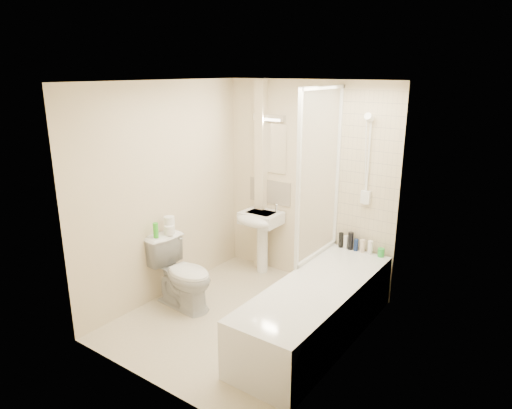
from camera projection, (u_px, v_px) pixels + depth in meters
The scene contains 26 objects.
floor at pixel (244, 319), 4.75m from camera, with size 2.50×2.50×0.00m, color beige.
wall_back at pixel (307, 184), 5.39m from camera, with size 2.20×0.02×2.40m, color beige.
wall_left at pixel (164, 192), 5.02m from camera, with size 0.02×2.50×2.40m, color beige.
wall_right at pixel (349, 232), 3.80m from camera, with size 0.02×2.50×2.40m, color beige.
ceiling at pixel (243, 81), 4.07m from camera, with size 2.20×2.50×0.02m, color white.
tile_back at pixel (368, 174), 4.90m from camera, with size 0.70×0.01×1.75m, color beige.
tile_right at pixel (357, 202), 3.86m from camera, with size 0.01×2.10×1.75m, color beige.
pipe_boxing at pixel (261, 178), 5.69m from camera, with size 0.12×0.12×2.40m, color beige.
splashback at pixel (270, 192), 5.72m from camera, with size 0.60×0.01×0.30m, color beige.
mirror at pixel (270, 148), 5.56m from camera, with size 0.46×0.01×0.60m, color white.
strip_light at pixel (269, 118), 5.44m from camera, with size 0.42×0.07×0.07m, color silver.
bathtub at pixel (316, 310), 4.37m from camera, with size 0.70×2.10×0.55m.
shower_screen at pixel (320, 175), 4.74m from camera, with size 0.04×0.92×1.80m.
shower_fixture at pixel (367, 163), 4.83m from camera, with size 0.10×0.16×0.99m.
pedestal_sink at pixel (259, 225), 5.65m from camera, with size 0.48×0.45×0.92m.
bottle_black_a at pixel (341, 240), 5.19m from camera, with size 0.05×0.05×0.17m, color black.
bottle_white_a at pixel (346, 242), 5.16m from camera, with size 0.05×0.05×0.15m, color white.
bottle_black_b at pixel (351, 241), 5.12m from camera, with size 0.06×0.06×0.20m, color black.
bottle_blue at pixel (356, 245), 5.10m from camera, with size 0.05×0.05×0.14m, color navy.
bottle_cream at pixel (362, 246), 5.05m from camera, with size 0.06×0.06×0.14m, color beige.
bottle_white_b at pixel (370, 247), 5.00m from camera, with size 0.05×0.05×0.15m, color white.
bottle_green at pixel (381, 253), 4.94m from camera, with size 0.07×0.07×0.09m, color green.
toilet at pixel (183, 273), 4.93m from camera, with size 0.79×0.49×0.77m, color white.
toilet_roll_lower at pixel (170, 230), 4.98m from camera, with size 0.11×0.11×0.10m, color white.
toilet_roll_upper at pixel (169, 220), 4.99m from camera, with size 0.11×0.11×0.09m, color white.
green_bottle at pixel (156, 230), 4.87m from camera, with size 0.06×0.06×0.16m, color green.
Camera 1 is at (2.54, -3.37, 2.50)m, focal length 32.00 mm.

